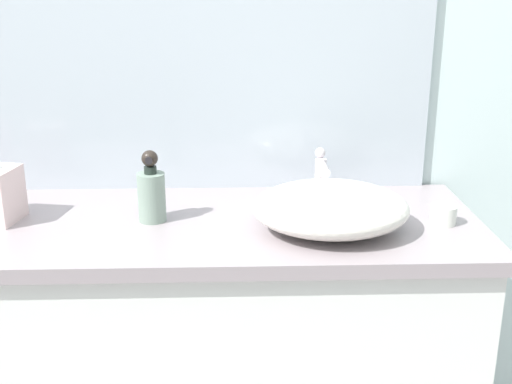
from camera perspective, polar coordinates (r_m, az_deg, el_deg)
The scene contains 6 objects.
bathroom_wall_rear at distance 1.84m, azimuth -8.81°, elevation 13.39°, with size 6.00×0.06×2.60m, color silver.
vanity_counter at distance 1.82m, azimuth -5.76°, elevation -15.52°, with size 1.46×0.54×0.88m.
sink_basin at distance 1.55m, azimuth 6.55°, elevation -1.38°, with size 0.37×0.33×0.11m, color silver.
faucet at distance 1.71m, azimuth 5.72°, elevation 1.59°, with size 0.03×0.12×0.15m.
soap_dispenser at distance 1.61m, azimuth -9.13°, elevation -0.03°, with size 0.07×0.07×0.18m.
candle_jar at distance 1.65m, azimuth 16.08°, elevation -1.92°, with size 0.06×0.06×0.05m, color silver.
Camera 1 is at (0.21, -1.09, 1.45)m, focal length 45.70 mm.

